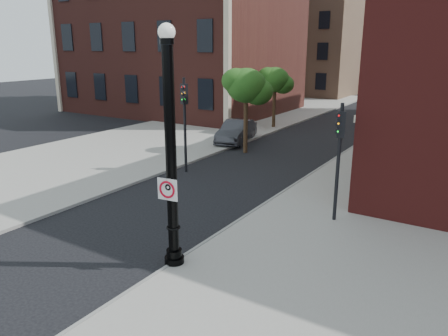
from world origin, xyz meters
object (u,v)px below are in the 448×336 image
Objects in this scene: no_parking_sign at (167,189)px; traffic_signal_right at (339,144)px; lamppost at (171,163)px; traffic_signal_left at (184,109)px; parked_car at (236,131)px.

no_parking_sign is 6.19m from traffic_signal_right.
lamppost reaches higher than no_parking_sign.
lamppost is 9.34m from traffic_signal_left.
traffic_signal_right is (9.42, -9.20, 2.09)m from parked_car.
traffic_signal_right is at bearing 56.90° from no_parking_sign.
lamppost is 10.87× the size of no_parking_sign.
lamppost is at bearing -138.50° from traffic_signal_right.
traffic_signal_right reaches higher than no_parking_sign.
lamppost is at bearing 77.01° from no_parking_sign.
traffic_signal_right is (2.72, 5.36, -0.19)m from lamppost.
traffic_signal_left reaches higher than no_parking_sign.
traffic_signal_left is at bearing 125.29° from lamppost.
lamppost is 6.02m from traffic_signal_right.
traffic_signal_right is at bearing -56.82° from parked_car.
no_parking_sign is (-0.02, -0.16, -0.68)m from lamppost.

